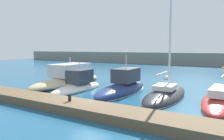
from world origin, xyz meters
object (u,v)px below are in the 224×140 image
mooring_buoy_white (167,79)px  motorboat_navy_third (123,87)px  mooring_buoy_orange (223,69)px  motorboat_ivory_second (78,86)px  sailboat_charcoal_fourth (166,94)px  motorboat_sand_nearest (69,78)px  dock_bollard (70,98)px

mooring_buoy_white → motorboat_navy_third: bearing=-92.3°
motorboat_navy_third → mooring_buoy_orange: bearing=-12.2°
motorboat_ivory_second → motorboat_navy_third: 4.16m
motorboat_navy_third → sailboat_charcoal_fourth: 3.76m
motorboat_sand_nearest → motorboat_ivory_second: size_ratio=1.57×
mooring_buoy_white → dock_bollard: bearing=-92.0°
sailboat_charcoal_fourth → mooring_buoy_white: bearing=14.6°
dock_bollard → motorboat_sand_nearest: bearing=133.5°
mooring_buoy_orange → motorboat_ivory_second: bearing=-105.8°
motorboat_sand_nearest → dock_bollard: bearing=-140.8°
sailboat_charcoal_fourth → mooring_buoy_orange: (0.94, 29.50, -0.29)m
motorboat_navy_third → mooring_buoy_white: bearing=-5.4°
mooring_buoy_orange → dock_bollard: dock_bollard is taller
motorboat_sand_nearest → dock_bollard: (6.92, -7.29, 0.13)m
motorboat_ivory_second → sailboat_charcoal_fourth: 7.83m
motorboat_navy_third → sailboat_charcoal_fourth: sailboat_charcoal_fourth is taller
motorboat_navy_third → sailboat_charcoal_fourth: (3.76, -0.03, -0.21)m
motorboat_sand_nearest → motorboat_navy_third: 7.14m
motorboat_navy_third → mooring_buoy_white: 10.29m
motorboat_ivory_second → motorboat_navy_third: size_ratio=0.83×
dock_bollard → mooring_buoy_white: bearing=88.0°
motorboat_ivory_second → mooring_buoy_white: bearing=-23.5°
motorboat_navy_third → dock_bollard: motorboat_navy_third is taller
motorboat_ivory_second → mooring_buoy_white: (4.39, 11.47, -0.38)m
motorboat_sand_nearest → dock_bollard: 10.05m
motorboat_ivory_second → sailboat_charcoal_fourth: size_ratio=0.47×
motorboat_sand_nearest → motorboat_navy_third: size_ratio=1.30×
motorboat_sand_nearest → motorboat_navy_third: (7.08, -0.94, -0.11)m
motorboat_ivory_second → sailboat_charcoal_fourth: (7.74, 1.17, -0.09)m
motorboat_ivory_second → motorboat_sand_nearest: bearing=52.9°
motorboat_ivory_second → mooring_buoy_orange: bearing=-18.3°
motorboat_navy_third → dock_bollard: size_ratio=18.57×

